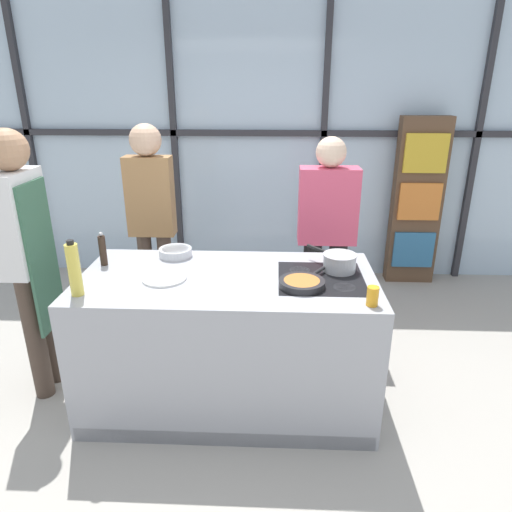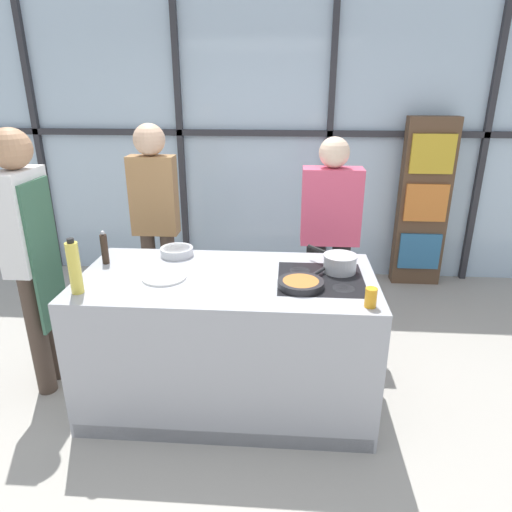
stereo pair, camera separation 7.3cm
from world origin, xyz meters
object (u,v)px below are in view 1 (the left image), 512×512
Objects in this scene: spectator_far_left at (152,215)px; spectator_center_left at (327,229)px; white_plate at (164,278)px; saucepan at (339,262)px; pepper_grinder at (103,250)px; chef at (27,248)px; juice_glass_near at (373,296)px; frying_pan at (302,282)px; oil_bottle at (74,269)px; mixing_bowl at (175,252)px.

spectator_center_left is (1.40, 0.00, -0.10)m from spectator_far_left.
spectator_center_left reaches higher than white_plate.
pepper_grinder reaches higher than saucepan.
chef is 0.92m from white_plate.
spectator_far_left is 6.48× the size of white_plate.
juice_glass_near is at bearing 140.14° from spectator_far_left.
spectator_far_left reaches higher than juice_glass_near.
spectator_far_left reaches higher than white_plate.
spectator_center_left is 0.79m from saucepan.
pepper_grinder reaches higher than white_plate.
frying_pan is 1.92× the size of pepper_grinder.
pepper_grinder reaches higher than juice_glass_near.
spectator_center_left is 5.01× the size of saucepan.
chef reaches higher than saucepan.
saucepan is at bearing 150.61° from spectator_far_left.
oil_bottle is (-1.51, -0.42, 0.09)m from saucepan.
mixing_bowl is 0.47m from pepper_grinder.
juice_glass_near is at bearing -17.17° from pepper_grinder.
chef is 1.75m from frying_pan.
spectator_center_left reaches higher than frying_pan.
spectator_far_left is 1.98m from juice_glass_near.
juice_glass_near is (0.36, -0.23, 0.03)m from frying_pan.
oil_bottle reaches higher than frying_pan.
spectator_center_left is 1.45m from white_plate.
spectator_center_left is 7.39× the size of mixing_bowl.
white_plate is 1.20× the size of mixing_bowl.
pepper_grinder is at bearing -157.95° from mixing_bowl.
spectator_far_left reaches higher than saucepan.
white_plate is (-0.83, 0.06, -0.02)m from frying_pan.
white_plate is 0.39m from mixing_bowl.
spectator_center_left is (1.98, 0.84, -0.11)m from chef.
saucepan is 1.01× the size of oil_bottle.
spectator_center_left reaches higher than juice_glass_near.
spectator_far_left is at bearing 150.61° from saucepan.
chef reaches higher than spectator_far_left.
chef is 1.02m from spectator_far_left.
spectator_far_left is 1.55m from frying_pan.
white_plate is 1.23m from juice_glass_near.
mixing_bowl is at bearing 151.96° from frying_pan.
pepper_grinder is 1.72m from juice_glass_near.
white_plate is at bearing -25.68° from pepper_grinder.
chef is at bearing 168.58° from juice_glass_near.
oil_bottle is at bearing 38.55° from spectator_center_left.
oil_bottle is (-1.27, -0.17, 0.13)m from frying_pan.
oil_bottle is at bearing -88.72° from pepper_grinder.
chef is 2.14m from juice_glass_near.
juice_glass_near is (1.64, -0.51, -0.05)m from pepper_grinder.
juice_glass_near reaches higher than frying_pan.
spectator_far_left is 0.77m from pepper_grinder.
saucepan is at bearing 89.87° from spectator_center_left.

